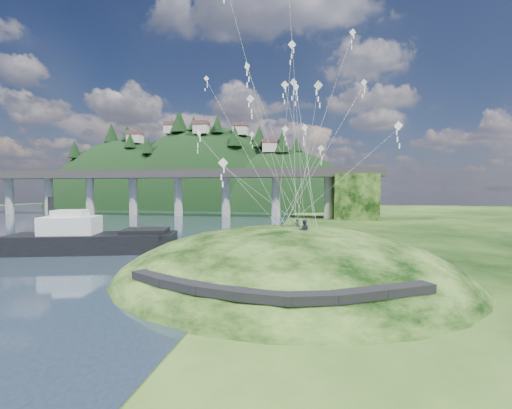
# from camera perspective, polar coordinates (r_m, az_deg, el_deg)

# --- Properties ---
(ground) EXTENTS (320.00, 320.00, 0.00)m
(ground) POSITION_cam_1_polar(r_m,az_deg,el_deg) (35.02, -8.33, -11.92)
(ground) COLOR black
(ground) RESTS_ON ground
(grass_hill) EXTENTS (36.00, 32.00, 13.00)m
(grass_hill) POSITION_cam_1_polar(r_m,az_deg,el_deg) (35.81, 5.38, -14.07)
(grass_hill) COLOR black
(grass_hill) RESTS_ON ground
(footpath) EXTENTS (22.29, 5.84, 0.83)m
(footpath) POSITION_cam_1_polar(r_m,az_deg,el_deg) (23.64, 1.80, -13.84)
(footpath) COLOR black
(footpath) RESTS_ON ground
(bridge) EXTENTS (160.00, 11.00, 15.00)m
(bridge) POSITION_cam_1_polar(r_m,az_deg,el_deg) (108.78, -10.11, 3.09)
(bridge) COLOR #2D2B2B
(bridge) RESTS_ON ground
(far_ridge) EXTENTS (153.00, 70.00, 94.50)m
(far_ridge) POSITION_cam_1_polar(r_m,az_deg,el_deg) (164.41, -9.48, -3.05)
(far_ridge) COLOR black
(far_ridge) RESTS_ON ground
(work_barge) EXTENTS (22.80, 11.55, 7.70)m
(work_barge) POSITION_cam_1_polar(r_m,az_deg,el_deg) (52.48, -25.84, -5.13)
(work_barge) COLOR black
(work_barge) RESTS_ON ground
(wooden_dock) EXTENTS (11.93, 6.28, 0.86)m
(wooden_dock) POSITION_cam_1_polar(r_m,az_deg,el_deg) (40.41, -10.48, -9.41)
(wooden_dock) COLOR #362416
(wooden_dock) RESTS_ON ground
(kite_flyers) EXTENTS (1.57, 3.05, 1.91)m
(kite_flyers) POSITION_cam_1_polar(r_m,az_deg,el_deg) (32.81, 7.82, -2.52)
(kite_flyers) COLOR #252531
(kite_flyers) RESTS_ON ground
(kite_swarm) EXTENTS (21.44, 16.98, 17.17)m
(kite_swarm) POSITION_cam_1_polar(r_m,az_deg,el_deg) (36.97, 5.42, 17.18)
(kite_swarm) COLOR white
(kite_swarm) RESTS_ON ground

